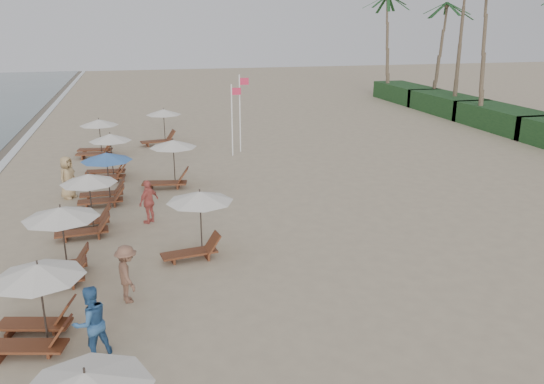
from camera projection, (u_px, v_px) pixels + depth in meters
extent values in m
plane|color=tan|center=(302.00, 322.00, 14.40)|extent=(160.00, 160.00, 0.00)
cube|color=#193D1C|center=(502.00, 118.00, 39.64)|extent=(3.20, 8.00, 1.60)
cube|color=#193D1C|center=(447.00, 104.00, 46.58)|extent=(3.20, 8.00, 1.60)
cube|color=#193D1C|center=(405.00, 93.00, 53.51)|extent=(3.20, 8.00, 1.60)
cylinder|color=brown|center=(489.00, 54.00, 39.19)|extent=(0.36, 0.36, 10.60)
cylinder|color=brown|center=(460.00, 45.00, 44.09)|extent=(0.36, 0.36, 11.40)
cylinder|color=brown|center=(435.00, 56.00, 49.47)|extent=(0.36, 0.36, 9.00)
cylinder|color=brown|center=(392.00, 49.00, 53.74)|extent=(0.36, 0.36, 9.80)
cone|color=silver|center=(85.00, 382.00, 8.85)|extent=(2.22, 2.22, 0.35)
cylinder|color=black|center=(43.00, 305.00, 13.22)|extent=(0.05, 0.05, 2.02)
cone|color=silver|center=(38.00, 271.00, 12.94)|extent=(2.20, 2.20, 0.35)
cylinder|color=black|center=(65.00, 245.00, 16.46)|extent=(0.05, 0.05, 2.26)
cone|color=silver|center=(61.00, 213.00, 16.15)|extent=(2.25, 2.25, 0.35)
cylinder|color=black|center=(91.00, 204.00, 20.16)|extent=(0.05, 0.05, 2.20)
cone|color=silver|center=(89.00, 179.00, 19.86)|extent=(2.06, 2.06, 0.35)
cylinder|color=black|center=(108.00, 179.00, 23.57)|extent=(0.05, 0.05, 2.14)
cone|color=#3B6BB1|center=(106.00, 157.00, 23.28)|extent=(2.19, 2.19, 0.35)
cylinder|color=black|center=(112.00, 157.00, 27.13)|extent=(0.05, 0.05, 2.20)
cone|color=silver|center=(110.00, 137.00, 26.83)|extent=(2.07, 2.07, 0.35)
cylinder|color=black|center=(100.00, 138.00, 31.80)|extent=(0.05, 0.05, 2.08)
cone|color=silver|center=(99.00, 122.00, 31.52)|extent=(2.21, 2.21, 0.35)
cylinder|color=black|center=(201.00, 224.00, 18.27)|extent=(0.05, 0.05, 2.15)
cone|color=silver|center=(200.00, 197.00, 17.98)|extent=(2.24, 2.24, 0.35)
cylinder|color=black|center=(174.00, 164.00, 26.02)|extent=(0.05, 0.05, 2.15)
cone|color=silver|center=(173.00, 144.00, 25.72)|extent=(2.24, 2.24, 0.35)
cylinder|color=black|center=(164.00, 127.00, 34.93)|extent=(0.05, 0.05, 2.15)
cone|color=silver|center=(163.00, 112.00, 34.64)|extent=(2.24, 2.24, 0.35)
imported|color=#325F96|center=(91.00, 322.00, 12.67)|extent=(1.09, 1.01, 1.79)
imported|color=brown|center=(127.00, 274.00, 15.22)|extent=(0.87, 1.21, 1.68)
imported|color=#C6584F|center=(149.00, 202.00, 21.22)|extent=(1.00, 1.03, 1.73)
imported|color=#A48659|center=(67.00, 177.00, 24.19)|extent=(1.01, 1.11, 1.91)
cylinder|color=silver|center=(232.00, 121.00, 31.52)|extent=(0.08, 0.08, 4.14)
cube|color=#C42444|center=(236.00, 91.00, 31.08)|extent=(0.55, 0.02, 0.40)
cylinder|color=silver|center=(240.00, 114.00, 32.40)|extent=(0.08, 0.08, 4.60)
cube|color=#C42444|center=(244.00, 81.00, 31.89)|extent=(0.55, 0.02, 0.40)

